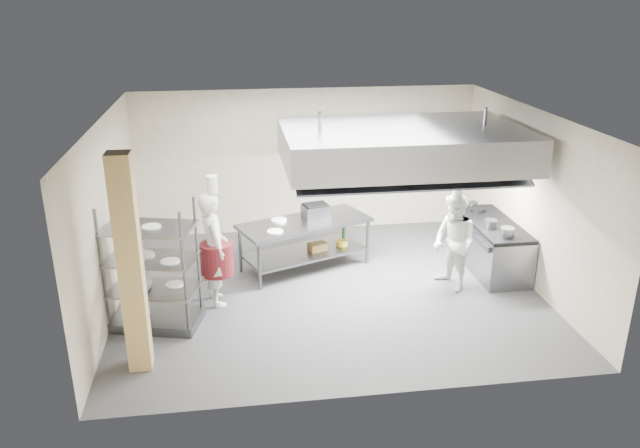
{
  "coord_description": "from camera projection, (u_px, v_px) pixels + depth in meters",
  "views": [
    {
      "loc": [
        -1.53,
        -9.5,
        4.83
      ],
      "look_at": [
        -0.13,
        0.2,
        1.15
      ],
      "focal_mm": 35.0,
      "sensor_mm": 36.0,
      "label": 1
    }
  ],
  "objects": [
    {
      "name": "wall_right",
      "position": [
        532.0,
        198.0,
        10.64
      ],
      "size": [
        0.0,
        6.0,
        6.0
      ],
      "primitive_type": "plane",
      "rotation": [
        1.57,
        0.0,
        -1.57
      ],
      "color": "tan",
      "rests_on": "ground"
    },
    {
      "name": "wall_left",
      "position": [
        108.0,
        218.0,
        9.71
      ],
      "size": [
        0.0,
        6.0,
        6.0
      ],
      "primitive_type": "plane",
      "rotation": [
        1.57,
        0.0,
        1.57
      ],
      "color": "tan",
      "rests_on": "ground"
    },
    {
      "name": "hood_strip_b",
      "position": [
        453.0,
        162.0,
        10.63
      ],
      "size": [
        1.6,
        0.12,
        0.04
      ],
      "primitive_type": "cube",
      "color": "white",
      "rests_on": "exhaust_hood"
    },
    {
      "name": "range_top",
      "position": [
        493.0,
        224.0,
        11.27
      ],
      "size": [
        0.78,
        1.96,
        0.06
      ],
      "primitive_type": "cube",
      "color": "black",
      "rests_on": "cooking_range"
    },
    {
      "name": "pass_rack",
      "position": [
        152.0,
        266.0,
        9.28
      ],
      "size": [
        1.46,
        1.07,
        1.97
      ],
      "primitive_type": null,
      "rotation": [
        0.0,
        0.0,
        -0.25
      ],
      "color": "gray",
      "rests_on": "floor"
    },
    {
      "name": "chef_line",
      "position": [
        454.0,
        243.0,
        10.52
      ],
      "size": [
        0.86,
        0.97,
        1.67
      ],
      "primitive_type": "imported",
      "rotation": [
        0.0,
        0.0,
        -1.24
      ],
      "color": "white",
      "rests_on": "floor"
    },
    {
      "name": "island_worktop",
      "position": [
        305.0,
        223.0,
        11.28
      ],
      "size": [
        2.57,
        1.8,
        0.06
      ],
      "primitive_type": "cube",
      "rotation": [
        0.0,
        0.0,
        0.38
      ],
      "color": "gray",
      "rests_on": "island"
    },
    {
      "name": "stockpot",
      "position": [
        491.0,
        224.0,
        10.96
      ],
      "size": [
        0.22,
        0.22,
        0.15
      ],
      "primitive_type": "cylinder",
      "color": "gray",
      "rests_on": "range_top"
    },
    {
      "name": "floor",
      "position": [
        329.0,
        290.0,
        10.7
      ],
      "size": [
        7.0,
        7.0,
        0.0
      ],
      "primitive_type": "plane",
      "color": "#2A2A2C",
      "rests_on": "ground"
    },
    {
      "name": "wicker_basket",
      "position": [
        318.0,
        247.0,
        11.51
      ],
      "size": [
        0.38,
        0.32,
        0.14
      ],
      "primitive_type": "cube",
      "rotation": [
        0.0,
        0.0,
        0.35
      ],
      "color": "olive",
      "rests_on": "island_undershelf"
    },
    {
      "name": "plate_stack",
      "position": [
        154.0,
        287.0,
        9.41
      ],
      "size": [
        0.28,
        0.28,
        0.05
      ],
      "primitive_type": "cylinder",
      "color": "white",
      "rests_on": "pass_rack"
    },
    {
      "name": "column",
      "position": [
        130.0,
        266.0,
        8.03
      ],
      "size": [
        0.3,
        0.3,
        3.0
      ],
      "primitive_type": "cube",
      "color": "#E0B972",
      "rests_on": "floor"
    },
    {
      "name": "chef_plating",
      "position": [
        139.0,
        279.0,
        9.32
      ],
      "size": [
        0.48,
        0.96,
        1.57
      ],
      "primitive_type": "imported",
      "rotation": [
        0.0,
        0.0,
        -1.68
      ],
      "color": "silver",
      "rests_on": "floor"
    },
    {
      "name": "griddle",
      "position": [
        316.0,
        211.0,
        11.46
      ],
      "size": [
        0.54,
        0.47,
        0.23
      ],
      "primitive_type": "cube",
      "rotation": [
        0.0,
        0.0,
        0.25
      ],
      "color": "slate",
      "rests_on": "island_worktop"
    },
    {
      "name": "exhaust_hood",
      "position": [
        403.0,
        145.0,
        10.4
      ],
      "size": [
        4.0,
        2.5,
        0.6
      ],
      "primitive_type": "cube",
      "color": "gray",
      "rests_on": "ceiling"
    },
    {
      "name": "wall_back",
      "position": [
        307.0,
        161.0,
        12.95
      ],
      "size": [
        7.0,
        0.0,
        7.0
      ],
      "primitive_type": "plane",
      "rotation": [
        1.57,
        0.0,
        0.0
      ],
      "color": "tan",
      "rests_on": "ground"
    },
    {
      "name": "wall_shelf",
      "position": [
        393.0,
        160.0,
        13.05
      ],
      "size": [
        1.5,
        0.28,
        0.04
      ],
      "primitive_type": "cube",
      "color": "gray",
      "rests_on": "wall_back"
    },
    {
      "name": "island_undershelf",
      "position": [
        305.0,
        252.0,
        11.48
      ],
      "size": [
        2.36,
        1.64,
        0.04
      ],
      "primitive_type": "cube",
      "rotation": [
        0.0,
        0.0,
        0.38
      ],
      "color": "slate",
      "rests_on": "island"
    },
    {
      "name": "island",
      "position": [
        305.0,
        245.0,
        11.43
      ],
      "size": [
        2.57,
        1.8,
        0.91
      ],
      "primitive_type": null,
      "rotation": [
        0.0,
        0.0,
        0.38
      ],
      "color": "slate",
      "rests_on": "floor"
    },
    {
      "name": "chef_head",
      "position": [
        214.0,
        249.0,
        9.98
      ],
      "size": [
        0.62,
        0.79,
        1.9
      ],
      "primitive_type": "imported",
      "rotation": [
        0.0,
        0.0,
        1.83
      ],
      "color": "silver",
      "rests_on": "floor"
    },
    {
      "name": "ceiling",
      "position": [
        330.0,
        116.0,
        9.65
      ],
      "size": [
        7.0,
        7.0,
        0.0
      ],
      "primitive_type": "plane",
      "rotation": [
        3.14,
        0.0,
        0.0
      ],
      "color": "silver",
      "rests_on": "wall_back"
    },
    {
      "name": "hood_strip_a",
      "position": [
        349.0,
        166.0,
        10.39
      ],
      "size": [
        1.6,
        0.12,
        0.04
      ],
      "primitive_type": "cube",
      "color": "white",
      "rests_on": "exhaust_hood"
    },
    {
      "name": "cooking_range",
      "position": [
        490.0,
        247.0,
        11.43
      ],
      "size": [
        0.8,
        2.0,
        0.84
      ],
      "primitive_type": "cube",
      "color": "gray",
      "rests_on": "floor"
    }
  ]
}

